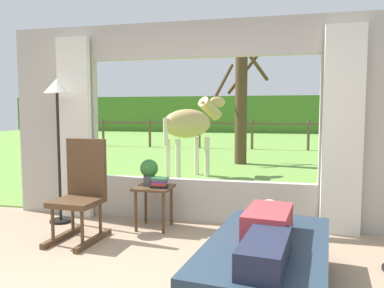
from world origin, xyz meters
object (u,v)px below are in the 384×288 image
(reclining_person, at_px, (267,231))
(rocking_chair, at_px, (82,191))
(pasture_tree, at_px, (241,102))
(floor_lamp_left, at_px, (57,107))
(recliner_sofa, at_px, (267,267))
(side_table, at_px, (154,194))
(horse, at_px, (191,124))
(potted_plant, at_px, (149,170))
(book_stack, at_px, (159,183))

(reclining_person, height_order, rocking_chair, rocking_chair)
(rocking_chair, distance_m, pasture_tree, 6.53)
(rocking_chair, relative_size, pasture_tree, 0.36)
(floor_lamp_left, bearing_deg, recliner_sofa, -27.14)
(side_table, xyz_separation_m, floor_lamp_left, (-1.27, -0.02, 1.06))
(pasture_tree, bearing_deg, floor_lamp_left, -106.49)
(horse, bearing_deg, pasture_tree, 104.04)
(recliner_sofa, xyz_separation_m, side_table, (-1.40, 1.39, 0.21))
(reclining_person, xyz_separation_m, rocking_chair, (-2.06, 0.90, 0.02))
(side_table, xyz_separation_m, pasture_tree, (0.46, 5.81, 1.23))
(potted_plant, height_order, floor_lamp_left, floor_lamp_left)
(rocking_chair, distance_m, potted_plant, 0.85)
(potted_plant, xyz_separation_m, floor_lamp_left, (-1.19, -0.08, 0.78))
(book_stack, xyz_separation_m, horse, (-0.45, 3.50, 0.58))
(reclining_person, height_order, potted_plant, potted_plant)
(horse, bearing_deg, reclining_person, -37.19)
(recliner_sofa, height_order, side_table, side_table)
(reclining_person, bearing_deg, rocking_chair, 163.39)
(rocking_chair, height_order, pasture_tree, pasture_tree)
(floor_lamp_left, bearing_deg, side_table, 0.91)
(side_table, xyz_separation_m, book_stack, (0.09, -0.06, 0.15))
(recliner_sofa, xyz_separation_m, potted_plant, (-1.48, 1.45, 0.48))
(potted_plant, distance_m, horse, 3.42)
(side_table, xyz_separation_m, horse, (-0.35, 3.44, 0.73))
(rocking_chair, xyz_separation_m, potted_plant, (0.59, 0.59, 0.16))
(recliner_sofa, xyz_separation_m, book_stack, (-1.31, 1.32, 0.36))
(reclining_person, relative_size, side_table, 2.76)
(rocking_chair, relative_size, horse, 0.65)
(recliner_sofa, relative_size, reclining_person, 1.25)
(rocking_chair, xyz_separation_m, side_table, (0.67, 0.53, -0.12))
(recliner_sofa, bearing_deg, side_table, 142.28)
(side_table, bearing_deg, book_stack, -33.64)
(rocking_chair, distance_m, floor_lamp_left, 1.22)
(reclining_person, relative_size, pasture_tree, 0.46)
(recliner_sofa, relative_size, floor_lamp_left, 0.98)
(recliner_sofa, height_order, floor_lamp_left, floor_lamp_left)
(potted_plant, distance_m, pasture_tree, 5.85)
(rocking_chair, relative_size, book_stack, 5.16)
(side_table, distance_m, book_stack, 0.19)
(reclining_person, distance_m, floor_lamp_left, 3.17)
(floor_lamp_left, xyz_separation_m, pasture_tree, (1.73, 5.83, 0.18))
(floor_lamp_left, xyz_separation_m, horse, (0.91, 3.46, -0.33))
(recliner_sofa, distance_m, pasture_tree, 7.39)
(rocking_chair, bearing_deg, recliner_sofa, -18.66)
(floor_lamp_left, bearing_deg, potted_plant, 3.87)
(floor_lamp_left, relative_size, horse, 1.06)
(floor_lamp_left, bearing_deg, book_stack, -1.73)
(reclining_person, bearing_deg, floor_lamp_left, 159.04)
(recliner_sofa, height_order, pasture_tree, pasture_tree)
(recliner_sofa, xyz_separation_m, pasture_tree, (-0.94, 7.19, 1.44))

